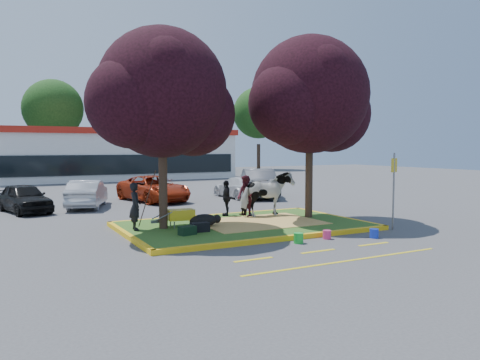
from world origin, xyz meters
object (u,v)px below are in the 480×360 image
car_black (24,198)px  car_silver (87,194)px  cow (267,194)px  handler (135,206)px  calf (203,220)px  wheelbarrow (181,215)px  bucket_green (298,238)px  bucket_blue (374,233)px  bucket_pink (327,235)px  sign_post (394,182)px

car_black → car_silver: car_silver is taller
cow → handler: (-5.27, -0.58, -0.10)m
calf → car_black: car_black is taller
calf → wheelbarrow: wheelbarrow is taller
car_silver → bucket_green: bearing=128.4°
bucket_blue → calf: bearing=139.5°
wheelbarrow → bucket_pink: wheelbarrow is taller
bucket_green → bucket_pink: (1.14, 0.13, -0.02)m
car_black → handler: bearing=-83.9°
bucket_green → bucket_blue: size_ratio=1.05×
calf → bucket_blue: (4.19, -3.58, -0.22)m
bucket_blue → car_silver: bearing=119.0°
bucket_green → car_black: (-6.71, 10.90, 0.47)m
handler → wheelbarrow: (1.51, -0.14, -0.36)m
wheelbarrow → sign_post: sign_post is taller
bucket_green → bucket_pink: bucket_green is taller
sign_post → bucket_pink: bearing=167.6°
cow → car_silver: 9.03m
wheelbarrow → sign_post: (6.49, -3.07, 1.07)m
calf → wheelbarrow: bearing=167.5°
calf → car_black: 9.25m
cow → car_black: 10.56m
wheelbarrow → bucket_blue: bearing=-31.4°
bucket_blue → sign_post: bearing=26.4°
cow → calf: size_ratio=2.09×
calf → bucket_green: size_ratio=3.21×
handler → sign_post: size_ratio=0.58×
calf → bucket_pink: (2.80, -3.02, -0.23)m
bucket_pink → bucket_blue: (1.39, -0.56, 0.01)m
bucket_pink → bucket_blue: 1.50m
sign_post → wheelbarrow: bearing=137.7°
cow → bucket_green: 4.48m
bucket_green → car_silver: 12.07m
sign_post → car_black: sign_post is taller
bucket_pink → car_black: (-7.85, 10.77, 0.49)m
cow → sign_post: (2.73, -3.79, 0.61)m
bucket_green → bucket_pink: bearing=6.4°
bucket_blue → bucket_green: bearing=170.3°
handler → bucket_green: handler is taller
cow → car_silver: size_ratio=0.52×
wheelbarrow → cow: bearing=17.9°
sign_post → car_black: bearing=118.9°
handler → calf: bearing=-97.6°
handler → car_black: bearing=25.1°
sign_post → bucket_blue: (-1.62, -0.80, -1.48)m
bucket_blue → handler: bearing=147.8°
wheelbarrow → handler: bearing=-178.4°
wheelbarrow → bucket_blue: size_ratio=5.36×
calf → bucket_blue: 5.52m
car_black → calf: bearing=-72.2°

